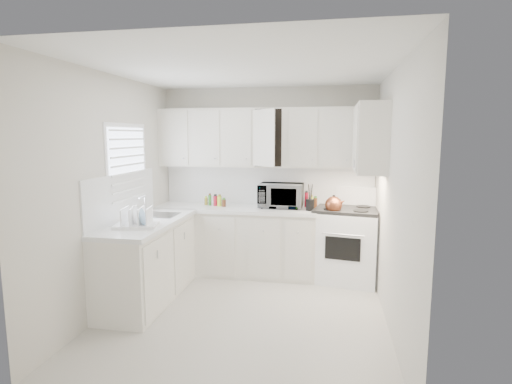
% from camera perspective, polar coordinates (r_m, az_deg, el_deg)
% --- Properties ---
extents(floor, '(3.20, 3.20, 0.00)m').
position_cam_1_polar(floor, '(4.60, -1.63, -16.85)').
color(floor, '#B8B3A8').
rests_on(floor, ground).
extents(ceiling, '(3.20, 3.20, 0.00)m').
position_cam_1_polar(ceiling, '(4.23, -1.78, 17.07)').
color(ceiling, white).
rests_on(ceiling, ground).
extents(wall_back, '(3.00, 0.00, 3.00)m').
position_cam_1_polar(wall_back, '(5.78, 1.60, 1.72)').
color(wall_back, beige).
rests_on(wall_back, ground).
extents(wall_front, '(3.00, 0.00, 3.00)m').
position_cam_1_polar(wall_front, '(2.71, -8.80, -5.65)').
color(wall_front, beige).
rests_on(wall_front, ground).
extents(wall_left, '(0.00, 3.20, 3.20)m').
position_cam_1_polar(wall_left, '(4.76, -19.64, -0.11)').
color(wall_left, beige).
rests_on(wall_left, ground).
extents(wall_right, '(0.00, 3.20, 3.20)m').
position_cam_1_polar(wall_right, '(4.18, 18.85, -1.16)').
color(wall_right, beige).
rests_on(wall_right, ground).
extents(window_blinds, '(0.06, 0.96, 1.06)m').
position_cam_1_polar(window_blinds, '(5.03, -17.60, 3.26)').
color(window_blinds, white).
rests_on(window_blinds, wall_left).
extents(lower_cabinets_back, '(2.22, 0.60, 0.90)m').
position_cam_1_polar(lower_cabinets_back, '(5.72, -2.79, -7.02)').
color(lower_cabinets_back, beige).
rests_on(lower_cabinets_back, floor).
extents(lower_cabinets_left, '(0.60, 1.60, 0.90)m').
position_cam_1_polar(lower_cabinets_left, '(4.98, -14.98, -9.60)').
color(lower_cabinets_left, beige).
rests_on(lower_cabinets_left, floor).
extents(countertop_back, '(2.24, 0.64, 0.05)m').
position_cam_1_polar(countertop_back, '(5.61, -2.84, -2.36)').
color(countertop_back, silver).
rests_on(countertop_back, lower_cabinets_back).
extents(countertop_left, '(0.64, 1.62, 0.05)m').
position_cam_1_polar(countertop_left, '(4.86, -15.08, -4.26)').
color(countertop_left, silver).
rests_on(countertop_left, lower_cabinets_left).
extents(backsplash_back, '(2.98, 0.02, 0.55)m').
position_cam_1_polar(backsplash_back, '(5.78, 1.58, 0.97)').
color(backsplash_back, silver).
rests_on(backsplash_back, wall_back).
extents(backsplash_left, '(0.02, 1.60, 0.55)m').
position_cam_1_polar(backsplash_left, '(4.94, -18.35, -0.65)').
color(backsplash_left, silver).
rests_on(backsplash_left, wall_left).
extents(upper_cabinets_back, '(3.00, 0.33, 0.80)m').
position_cam_1_polar(upper_cabinets_back, '(5.60, 1.35, 3.57)').
color(upper_cabinets_back, beige).
rests_on(upper_cabinets_back, wall_back).
extents(upper_cabinets_right, '(0.33, 0.90, 0.80)m').
position_cam_1_polar(upper_cabinets_right, '(4.94, 15.68, 2.67)').
color(upper_cabinets_right, beige).
rests_on(upper_cabinets_right, wall_right).
extents(sink, '(0.42, 0.38, 0.30)m').
position_cam_1_polar(sink, '(5.14, -13.47, -1.88)').
color(sink, gray).
rests_on(sink, countertop_left).
extents(stove, '(0.92, 0.80, 1.26)m').
position_cam_1_polar(stove, '(5.52, 12.66, -5.88)').
color(stove, white).
rests_on(stove, floor).
extents(tea_kettle, '(0.34, 0.32, 0.25)m').
position_cam_1_polar(tea_kettle, '(5.27, 10.92, -1.62)').
color(tea_kettle, '#963D28').
rests_on(tea_kettle, stove).
extents(frying_pan, '(0.34, 0.47, 0.04)m').
position_cam_1_polar(frying_pan, '(5.62, 14.54, -2.19)').
color(frying_pan, black).
rests_on(frying_pan, stove).
extents(microwave, '(0.60, 0.34, 0.40)m').
position_cam_1_polar(microwave, '(5.55, 3.54, -0.12)').
color(microwave, gray).
rests_on(microwave, countertop_back).
extents(rice_cooker, '(0.28, 0.28, 0.25)m').
position_cam_1_polar(rice_cooker, '(5.59, 1.40, -0.85)').
color(rice_cooker, white).
rests_on(rice_cooker, countertop_back).
extents(paper_towel, '(0.12, 0.12, 0.27)m').
position_cam_1_polar(paper_towel, '(5.73, 1.40, -0.50)').
color(paper_towel, white).
rests_on(paper_towel, countertop_back).
extents(utensil_crock, '(0.13, 0.13, 0.36)m').
position_cam_1_polar(utensil_crock, '(5.34, 7.66, -0.71)').
color(utensil_crock, black).
rests_on(utensil_crock, countertop_back).
extents(dish_rack, '(0.50, 0.42, 0.24)m').
position_cam_1_polar(dish_rack, '(4.56, -16.60, -3.23)').
color(dish_rack, white).
rests_on(dish_rack, countertop_left).
extents(spice_left_0, '(0.06, 0.06, 0.13)m').
position_cam_1_polar(spice_left_0, '(5.84, -6.96, -1.10)').
color(spice_left_0, olive).
rests_on(spice_left_0, countertop_back).
extents(spice_left_1, '(0.06, 0.06, 0.13)m').
position_cam_1_polar(spice_left_1, '(5.73, -6.51, -1.27)').
color(spice_left_1, '#337C29').
rests_on(spice_left_1, countertop_back).
extents(spice_left_2, '(0.06, 0.06, 0.13)m').
position_cam_1_polar(spice_left_2, '(5.80, -5.54, -1.15)').
color(spice_left_2, '#B2172F').
rests_on(spice_left_2, countertop_back).
extents(spice_left_3, '(0.06, 0.06, 0.13)m').
position_cam_1_polar(spice_left_3, '(5.69, -5.06, -1.31)').
color(spice_left_3, '#CCE836').
rests_on(spice_left_3, countertop_back).
extents(spice_left_4, '(0.06, 0.06, 0.13)m').
position_cam_1_polar(spice_left_4, '(5.76, -4.11, -1.19)').
color(spice_left_4, '#562E18').
rests_on(spice_left_4, countertop_back).
extents(sauce_right_0, '(0.06, 0.06, 0.19)m').
position_cam_1_polar(sauce_right_0, '(5.62, 7.23, -1.15)').
color(sauce_right_0, '#B2172F').
rests_on(sauce_right_0, countertop_back).
extents(sauce_right_1, '(0.06, 0.06, 0.19)m').
position_cam_1_polar(sauce_right_1, '(5.56, 7.76, -1.26)').
color(sauce_right_1, '#CCE836').
rests_on(sauce_right_1, countertop_back).
extents(sauce_right_2, '(0.06, 0.06, 0.19)m').
position_cam_1_polar(sauce_right_2, '(5.62, 8.35, -1.18)').
color(sauce_right_2, '#562E18').
rests_on(sauce_right_2, countertop_back).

